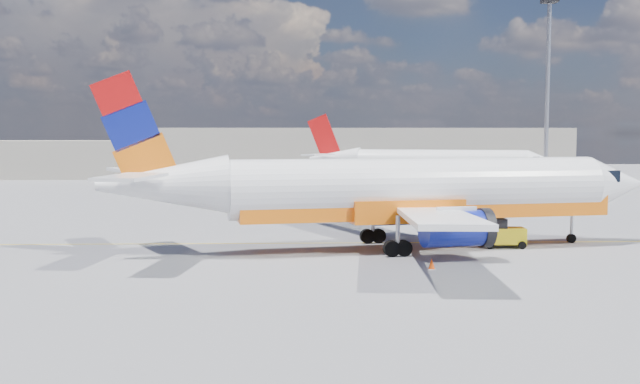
{
  "coord_description": "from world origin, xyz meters",
  "views": [
    {
      "loc": [
        -3.85,
        -42.97,
        7.14
      ],
      "look_at": [
        -2.48,
        1.16,
        3.5
      ],
      "focal_mm": 40.0,
      "sensor_mm": 36.0,
      "label": 1
    }
  ],
  "objects_px": {
    "main_jet": "(401,191)",
    "second_jet": "(433,164)",
    "gse_tug": "(502,234)",
    "traffic_cone": "(432,264)"
  },
  "relations": [
    {
      "from": "main_jet",
      "to": "second_jet",
      "type": "xyz_separation_m",
      "value": [
        10.89,
        46.52,
        -0.34
      ]
    },
    {
      "from": "main_jet",
      "to": "second_jet",
      "type": "bearing_deg",
      "value": 66.43
    },
    {
      "from": "traffic_cone",
      "to": "gse_tug",
      "type": "bearing_deg",
      "value": 50.85
    },
    {
      "from": "main_jet",
      "to": "traffic_cone",
      "type": "distance_m",
      "value": 7.46
    },
    {
      "from": "second_jet",
      "to": "main_jet",
      "type": "bearing_deg",
      "value": -86.57
    },
    {
      "from": "second_jet",
      "to": "gse_tug",
      "type": "relative_size",
      "value": 12.06
    },
    {
      "from": "main_jet",
      "to": "gse_tug",
      "type": "bearing_deg",
      "value": -6.4
    },
    {
      "from": "gse_tug",
      "to": "traffic_cone",
      "type": "xyz_separation_m",
      "value": [
        -5.79,
        -7.11,
        -0.58
      ]
    },
    {
      "from": "main_jet",
      "to": "second_jet",
      "type": "distance_m",
      "value": 47.78
    },
    {
      "from": "gse_tug",
      "to": "second_jet",
      "type": "bearing_deg",
      "value": 88.38
    }
  ]
}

